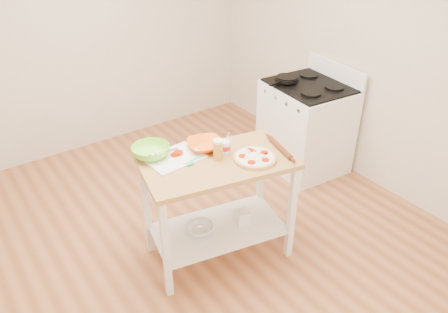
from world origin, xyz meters
name	(u,v)px	position (x,y,z in m)	size (l,w,h in m)	color
room_shell	(193,100)	(0.00, 0.00, 1.35)	(4.04, 4.54, 2.74)	#A8663E
prep_island	(218,189)	(0.09, -0.16, 0.65)	(1.22, 0.83, 0.90)	#B18648
gas_stove	(306,126)	(1.64, 0.43, 0.47)	(0.77, 0.88, 1.11)	white
skillet	(286,79)	(1.49, 0.62, 0.97)	(0.38, 0.24, 0.03)	black
pizza	(255,157)	(0.32, -0.31, 0.92)	(0.32, 0.32, 0.05)	#E1AA60
cutting_board	(174,157)	(-0.16, 0.06, 0.91)	(0.42, 0.32, 0.04)	white
spatula	(193,161)	(-0.07, -0.08, 0.92)	(0.15, 0.05, 0.01)	#37C2BF
knife	(157,154)	(-0.24, 0.15, 0.92)	(0.27, 0.04, 0.01)	silver
orange_bowl	(205,145)	(0.11, 0.04, 0.93)	(0.27, 0.27, 0.07)	orange
green_bowl	(151,152)	(-0.28, 0.18, 0.94)	(0.28, 0.28, 0.09)	#82EA37
beer_pint	(218,149)	(0.11, -0.14, 0.98)	(0.08, 0.08, 0.16)	#B88C29
yogurt_tub	(225,147)	(0.20, -0.10, 0.95)	(0.08, 0.08, 0.18)	white
rolling_pin	(280,148)	(0.57, -0.31, 0.92)	(0.04, 0.04, 0.34)	#612D16
shelf_glass_bowl	(200,229)	(-0.06, -0.12, 0.29)	(0.22, 0.22, 0.07)	silver
shelf_bin	(242,216)	(0.29, -0.21, 0.31)	(0.11, 0.11, 0.11)	white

